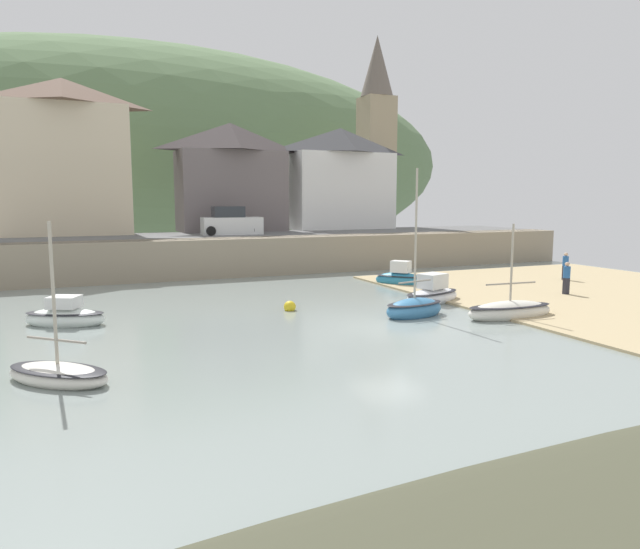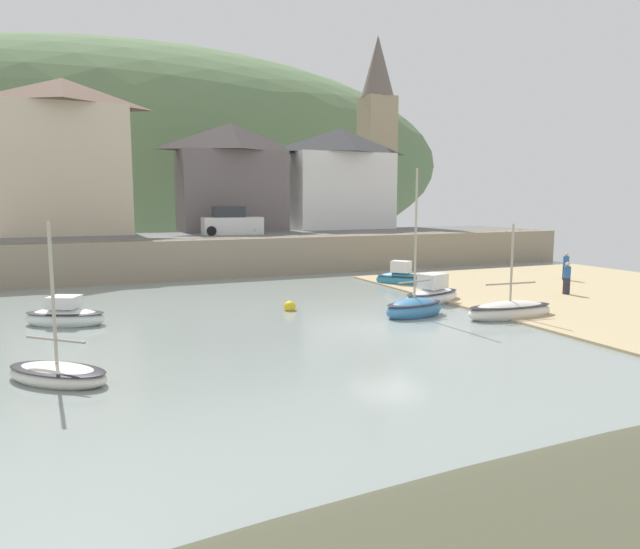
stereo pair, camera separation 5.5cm
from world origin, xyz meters
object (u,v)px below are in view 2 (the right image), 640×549
object	(u,v)px
waterfront_building_right	(341,178)
mooring_buoy	(290,307)
church_with_spire	(377,129)
person_on_slipway	(567,277)
rowboat_small_beached	(401,278)
waterfront_building_centre	(232,176)
waterfront_building_left	(66,156)
sailboat_far_left	(432,295)
dinghy_open_wooden	(414,308)
sailboat_nearest_shore	(65,316)
parked_car_near_slipway	(232,223)
person_near_water	(566,265)
fishing_boat_green	(58,374)
sailboat_tall_mast	(510,311)

from	to	relation	value
waterfront_building_right	mooring_buoy	world-z (taller)	waterfront_building_right
church_with_spire	person_on_slipway	bearing A→B (deg)	-97.64
rowboat_small_beached	person_on_slipway	xyz separation A→B (m)	(5.70, -6.50, 0.60)
waterfront_building_centre	rowboat_small_beached	xyz separation A→B (m)	(5.55, -15.98, -6.19)
rowboat_small_beached	waterfront_building_left	bearing A→B (deg)	-172.81
church_with_spire	mooring_buoy	xyz separation A→B (m)	(-17.63, -24.57, -11.07)
waterfront_building_left	sailboat_far_left	bearing A→B (deg)	-53.94
sailboat_far_left	dinghy_open_wooden	xyz separation A→B (m)	(-2.50, -2.39, -0.05)
sailboat_nearest_shore	parked_car_near_slipway	size ratio (longest dim) A/B	0.81
sailboat_nearest_shore	waterfront_building_right	bearing A→B (deg)	69.80
sailboat_far_left	person_on_slipway	size ratio (longest dim) A/B	2.28
waterfront_building_centre	sailboat_nearest_shore	xyz separation A→B (m)	(-11.84, -19.93, -6.25)
dinghy_open_wooden	person_near_water	xyz separation A→B (m)	(13.76, 5.25, 0.65)
waterfront_building_left	parked_car_near_slipway	distance (m)	12.18
waterfront_building_right	dinghy_open_wooden	xyz separation A→B (m)	(-7.78, -23.79, -6.27)
parked_car_near_slipway	fishing_boat_green	bearing A→B (deg)	-112.42
rowboat_small_beached	sailboat_tall_mast	bearing A→B (deg)	-43.83
waterfront_building_right	rowboat_small_beached	world-z (taller)	waterfront_building_right
sailboat_tall_mast	dinghy_open_wooden	xyz separation A→B (m)	(-3.37, 1.89, 0.04)
fishing_boat_green	parked_car_near_slipway	world-z (taller)	parked_car_near_slipway
waterfront_building_right	church_with_spire	bearing A→B (deg)	35.94
waterfront_building_centre	person_near_water	world-z (taller)	waterfront_building_centre
sailboat_tall_mast	parked_car_near_slipway	size ratio (longest dim) A/B	0.97
waterfront_building_centre	dinghy_open_wooden	xyz separation A→B (m)	(1.49, -23.79, -6.25)
rowboat_small_beached	person_on_slipway	world-z (taller)	person_on_slipway
rowboat_small_beached	person_near_water	bearing A→B (deg)	35.40
waterfront_building_centre	rowboat_small_beached	world-z (taller)	waterfront_building_centre
waterfront_building_left	waterfront_building_centre	world-z (taller)	waterfront_building_left
dinghy_open_wooden	sailboat_tall_mast	bearing A→B (deg)	-40.27
fishing_boat_green	sailboat_tall_mast	bearing A→B (deg)	49.93
sailboat_far_left	person_on_slipway	distance (m)	7.35
waterfront_building_left	fishing_boat_green	bearing A→B (deg)	-90.75
sailboat_tall_mast	person_near_water	size ratio (longest dim) A/B	2.51
waterfront_building_centre	sailboat_tall_mast	size ratio (longest dim) A/B	2.04
dinghy_open_wooden	person_on_slipway	size ratio (longest dim) A/B	3.89
rowboat_small_beached	sailboat_far_left	distance (m)	5.65
sailboat_nearest_shore	dinghy_open_wooden	bearing A→B (deg)	10.32
waterfront_building_centre	parked_car_near_slipway	xyz separation A→B (m)	(-1.23, -4.50, -3.38)
waterfront_building_left	waterfront_building_right	world-z (taller)	waterfront_building_left
waterfront_building_right	dinghy_open_wooden	size ratio (longest dim) A/B	1.38
waterfront_building_centre	parked_car_near_slipway	size ratio (longest dim) A/B	1.99
sailboat_tall_mast	sailboat_nearest_shore	world-z (taller)	sailboat_tall_mast
dinghy_open_wooden	mooring_buoy	xyz separation A→B (m)	(-4.32, 3.22, -0.17)
waterfront_building_left	mooring_buoy	xyz separation A→B (m)	(8.76, -20.57, -7.60)
fishing_boat_green	mooring_buoy	bearing A→B (deg)	80.99
mooring_buoy	fishing_boat_green	bearing A→B (deg)	-142.48
waterfront_building_left	dinghy_open_wooden	distance (m)	28.15
person_on_slipway	person_near_water	distance (m)	5.62
rowboat_small_beached	church_with_spire	bearing A→B (deg)	115.33
sailboat_nearest_shore	person_on_slipway	bearing A→B (deg)	20.18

